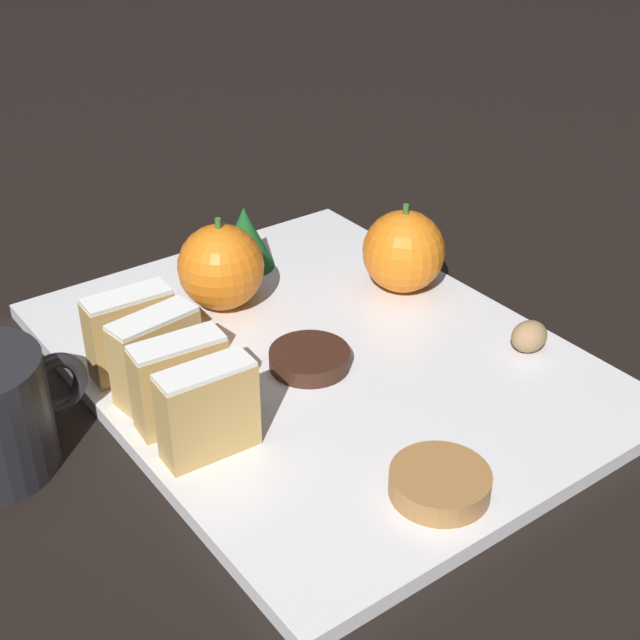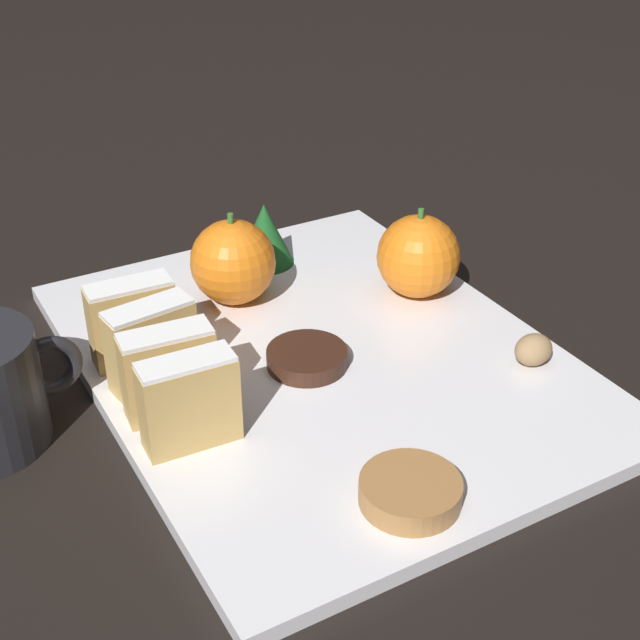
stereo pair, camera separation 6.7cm
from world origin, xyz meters
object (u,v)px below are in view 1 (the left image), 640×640
Objects in this scene: orange_far at (221,267)px; chocolate_cookie at (310,359)px; walnut at (529,336)px; orange_near at (404,251)px.

chocolate_cookie is (0.01, -0.12, -0.03)m from orange_far.
orange_far is 2.64× the size of walnut.
orange_far reaches higher than orange_near.
orange_far is at bearing 154.76° from orange_near.
orange_near reaches higher than chocolate_cookie.
orange_near is 0.16m from orange_far.
chocolate_cookie is at bearing -159.23° from orange_near.
chocolate_cookie is at bearing 151.25° from walnut.
walnut is at bearing -52.28° from orange_far.
orange_near reaches higher than walnut.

